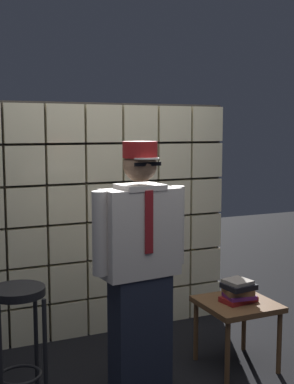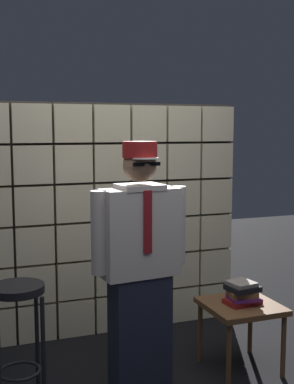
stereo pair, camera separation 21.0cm
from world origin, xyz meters
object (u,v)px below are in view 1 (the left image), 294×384
Objects in this scene: bar_stool at (18,320)px; side_table at (237,310)px; standing_person at (140,265)px; book_stack at (238,291)px.

bar_stool is 1.59m from side_table.
standing_person is 3.24× the size of side_table.
side_table is at bearing -1.29° from standing_person.
side_table is (1.58, -0.03, -0.16)m from bar_stool.
standing_person is 0.92m from side_table.
bar_stool is (-0.78, 0.09, -0.28)m from standing_person.
side_table is 1.94× the size of book_stack.
bar_stool is at bearing 179.09° from side_table.
standing_person is 6.28× the size of book_stack.
book_stack is at bearing -2.39° from standing_person.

